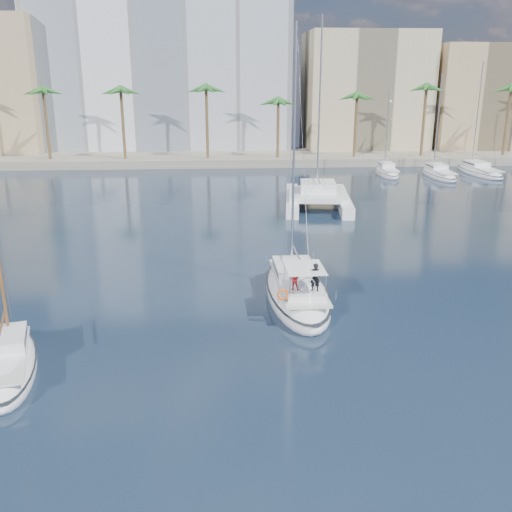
{
  "coord_description": "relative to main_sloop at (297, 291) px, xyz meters",
  "views": [
    {
      "loc": [
        -2.9,
        -29.57,
        12.82
      ],
      "look_at": [
        -0.91,
        1.5,
        3.02
      ],
      "focal_mm": 40.0,
      "sensor_mm": 36.0,
      "label": 1
    }
  ],
  "objects": [
    {
      "name": "building_beige",
      "position": [
        20.4,
        67.73,
        9.48
      ],
      "size": [
        20.0,
        14.0,
        20.0
      ],
      "primitive_type": "cube",
      "color": "tan",
      "rests_on": "ground"
    },
    {
      "name": "ground",
      "position": [
        -1.6,
        -2.27,
        -0.52
      ],
      "size": [
        160.0,
        160.0,
        0.0
      ],
      "primitive_type": "plane",
      "color": "black",
      "rests_on": "ground"
    },
    {
      "name": "palm_centre",
      "position": [
        -1.6,
        54.73,
        9.76
      ],
      "size": [
        3.6,
        3.6,
        12.3
      ],
      "color": "brown",
      "rests_on": "ground"
    },
    {
      "name": "building_modern",
      "position": [
        -13.6,
        70.73,
        13.48
      ],
      "size": [
        42.0,
        16.0,
        28.0
      ],
      "primitive_type": "cube",
      "color": "silver",
      "rests_on": "ground"
    },
    {
      "name": "main_sloop",
      "position": [
        0.0,
        0.0,
        0.0
      ],
      "size": [
        3.77,
        11.27,
        16.64
      ],
      "rotation": [
        0.0,
        0.0,
        0.02
      ],
      "color": "white",
      "rests_on": "ground"
    },
    {
      "name": "moored_yacht_a",
      "position": [
        18.4,
        44.73,
        -0.52
      ],
      "size": [
        3.37,
        9.52,
        11.9
      ],
      "primitive_type": null,
      "rotation": [
        0.0,
        0.0,
        -0.07
      ],
      "color": "white",
      "rests_on": "ground"
    },
    {
      "name": "quay",
      "position": [
        -1.6,
        58.73,
        0.08
      ],
      "size": [
        120.0,
        14.0,
        1.2
      ],
      "primitive_type": "cube",
      "color": "gray",
      "rests_on": "ground"
    },
    {
      "name": "small_sloop",
      "position": [
        -14.22,
        -8.03,
        -0.11
      ],
      "size": [
        4.34,
        8.12,
        11.14
      ],
      "rotation": [
        0.0,
        0.0,
        0.26
      ],
      "color": "white",
      "rests_on": "ground"
    },
    {
      "name": "palm_left",
      "position": [
        -35.6,
        54.73,
        9.76
      ],
      "size": [
        3.6,
        3.6,
        12.3
      ],
      "color": "brown",
      "rests_on": "ground"
    },
    {
      "name": "moored_yacht_c",
      "position": [
        31.4,
        44.73,
        -0.52
      ],
      "size": [
        3.98,
        12.33,
        15.54
      ],
      "primitive_type": null,
      "rotation": [
        0.0,
        0.0,
        0.03
      ],
      "color": "white",
      "rests_on": "ground"
    },
    {
      "name": "catamaran",
      "position": [
        5.59,
        25.82,
        0.65
      ],
      "size": [
        7.95,
        13.57,
        18.68
      ],
      "rotation": [
        0.0,
        0.0,
        -0.12
      ],
      "color": "white",
      "rests_on": "ground"
    },
    {
      "name": "building_tan_right",
      "position": [
        40.4,
        65.73,
        8.48
      ],
      "size": [
        18.0,
        12.0,
        18.0
      ],
      "primitive_type": "cube",
      "color": "tan",
      "rests_on": "ground"
    },
    {
      "name": "seagull",
      "position": [
        0.45,
        3.24,
        -0.21
      ],
      "size": [
        1.03,
        0.44,
        0.19
      ],
      "color": "silver",
      "rests_on": "ground"
    },
    {
      "name": "moored_yacht_b",
      "position": [
        24.9,
        42.73,
        -0.52
      ],
      "size": [
        3.32,
        10.83,
        13.72
      ],
      "primitive_type": null,
      "rotation": [
        0.0,
        0.0,
        -0.02
      ],
      "color": "white",
      "rests_on": "ground"
    },
    {
      "name": "palm_right",
      "position": [
        32.4,
        54.73,
        9.76
      ],
      "size": [
        3.6,
        3.6,
        12.3
      ],
      "color": "brown",
      "rests_on": "ground"
    }
  ]
}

